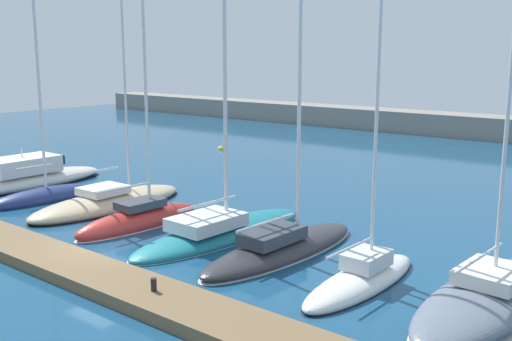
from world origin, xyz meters
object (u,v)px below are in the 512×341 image
Objects in this scene: sailboat_sand_third at (109,202)px; sailboat_red_fourth at (139,219)px; sailboat_teal_fifth at (221,230)px; sailboat_slate_eighth at (489,296)px; dock_bollard at (154,285)px; sailboat_navy_second at (44,195)px; sailboat_charcoal_sixth at (281,246)px; motorboat_ivory_nearest at (27,178)px; sailboat_white_seventh at (362,279)px; mooring_buoy_yellow at (221,149)px.

sailboat_sand_third reaches higher than sailboat_red_fourth.
sailboat_teal_fifth is 0.92× the size of sailboat_slate_eighth.
sailboat_navy_second is at bearing 160.09° from dock_bollard.
sailboat_charcoal_sixth reaches higher than sailboat_navy_second.
sailboat_navy_second is at bearing 94.76° from sailboat_slate_eighth.
sailboat_navy_second is 0.99× the size of sailboat_charcoal_sixth.
motorboat_ivory_nearest is 23.91× the size of dock_bollard.
dock_bollard is (7.45, -5.65, 0.29)m from sailboat_red_fourth.
sailboat_charcoal_sixth is 8.52m from sailboat_slate_eighth.
sailboat_navy_second is at bearing 91.26° from sailboat_white_seventh.
sailboat_teal_fifth is 39.43× the size of dock_bollard.
sailboat_white_seventh is at bearing 104.12° from sailboat_slate_eighth.
sailboat_red_fourth is at bearing 142.83° from dock_bollard.
sailboat_teal_fifth is 1.63× the size of sailboat_white_seventh.
sailboat_white_seventh is 31.76m from mooring_buoy_yellow.
mooring_buoy_yellow is (-4.51, 19.83, -0.30)m from sailboat_navy_second.
sailboat_red_fourth is 24.34× the size of mooring_buoy_yellow.
sailboat_charcoal_sixth is at bearing 87.42° from dock_bollard.
sailboat_slate_eighth reaches higher than dock_bollard.
sailboat_sand_third is 1.12× the size of sailboat_charcoal_sixth.
sailboat_white_seventh reaches higher than motorboat_ivory_nearest.
sailboat_slate_eighth is (16.27, 1.03, 0.05)m from sailboat_red_fourth.
sailboat_white_seventh is (7.93, -1.17, -0.04)m from sailboat_teal_fifth.
sailboat_charcoal_sixth is at bearing -90.74° from motorboat_ivory_nearest.
motorboat_ivory_nearest is 18.51× the size of mooring_buoy_yellow.
sailboat_white_seventh is (20.38, 0.10, -0.05)m from sailboat_navy_second.
sailboat_slate_eighth is at bearing -83.68° from sailboat_red_fourth.
sailboat_red_fourth is at bearing -57.15° from mooring_buoy_yellow.
sailboat_slate_eighth is at bearing 37.15° from dock_bollard.
sailboat_teal_fifth is 25.14m from mooring_buoy_yellow.
sailboat_slate_eighth is at bearing -91.42° from sailboat_sand_third.
sailboat_red_fourth is 23.68m from mooring_buoy_yellow.
sailboat_navy_second is 0.89× the size of sailboat_sand_third.
sailboat_white_seventh is 7.42m from dock_bollard.
sailboat_sand_third is (4.13, 1.32, -0.03)m from sailboat_navy_second.
sailboat_slate_eighth is (28.67, -0.36, -0.09)m from motorboat_ivory_nearest.
sailboat_charcoal_sixth reaches higher than sailboat_white_seventh.
sailboat_sand_third is 4.42m from sailboat_red_fourth.
sailboat_sand_third is 0.85× the size of sailboat_slate_eighth.
sailboat_sand_third is 1.17× the size of sailboat_red_fourth.
sailboat_slate_eighth is (4.23, 0.87, 0.18)m from sailboat_white_seventh.
sailboat_teal_fifth is at bearing -69.38° from sailboat_red_fourth.
sailboat_charcoal_sixth is at bearing -92.00° from sailboat_sand_third.
mooring_buoy_yellow is at bearing 14.59° from sailboat_navy_second.
motorboat_ivory_nearest is 28.67m from sailboat_slate_eighth.
sailboat_red_fourth is 0.73× the size of sailboat_slate_eighth.
motorboat_ivory_nearest is at bearing 91.88° from sailboat_teal_fifth.
dock_bollard is (-0.30, -6.71, 0.32)m from sailboat_charcoal_sixth.
motorboat_ivory_nearest is at bearing 73.72° from sailboat_navy_second.
motorboat_ivory_nearest is 0.61× the size of sailboat_teal_fifth.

